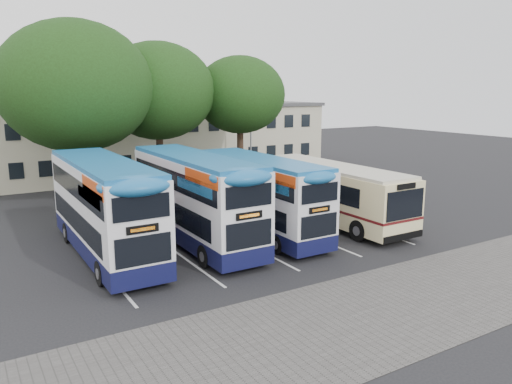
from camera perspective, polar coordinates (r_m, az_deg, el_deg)
The scene contains 12 objects.
ground at distance 23.94m, azimuth 11.60°, elevation -6.85°, with size 120.00×120.00×0.00m, color black.
paving_strip at distance 19.35m, azimuth 17.37°, elevation -11.70°, with size 40.00×6.00×0.01m, color #595654.
bay_lines at distance 25.70m, azimuth -2.28°, elevation -5.31°, with size 14.12×11.00×0.01m.
depot_building at distance 46.44m, azimuth -11.48°, elevation 6.06°, with size 32.40×8.40×6.20m.
lamp_post at distance 42.49m, azimuth -0.58°, elevation 8.40°, with size 0.25×1.05×9.06m.
tree_left at distance 33.35m, azimuth -19.93°, elevation 11.27°, with size 9.51×9.51×11.72m.
tree_mid at distance 36.38m, azimuth -11.18°, elevation 11.25°, with size 8.04×8.04×10.80m.
tree_right at distance 38.45m, azimuth -1.85°, elevation 11.02°, with size 6.87×6.87×10.01m.
bus_dd_left at distance 23.50m, azimuth -16.97°, elevation -1.31°, with size 2.57×10.60×4.42m.
bus_dd_mid at distance 24.62m, azimuth -7.05°, elevation -0.34°, with size 2.56×10.54×4.39m.
bus_dd_right at distance 25.91m, azimuth 0.53°, elevation -0.07°, with size 2.36×9.74×4.06m.
bus_single at distance 28.89m, azimuth 8.44°, elevation 0.29°, with size 2.81×11.04×3.29m.
Camera 1 is at (-15.60, -16.54, 7.51)m, focal length 35.00 mm.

